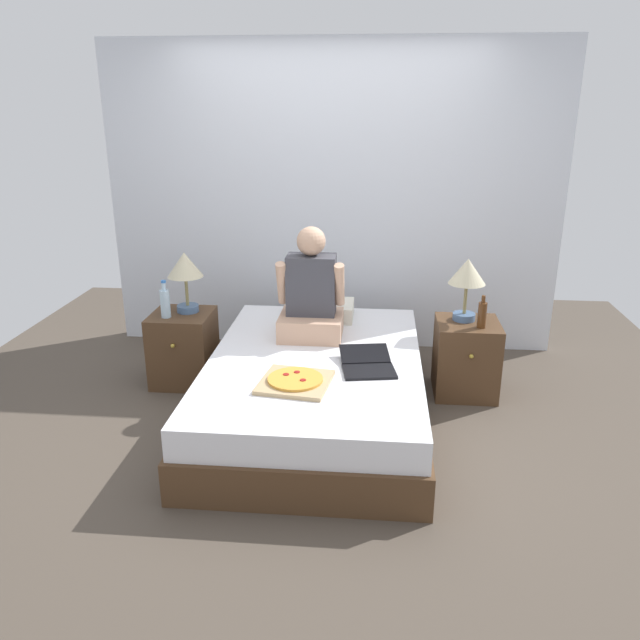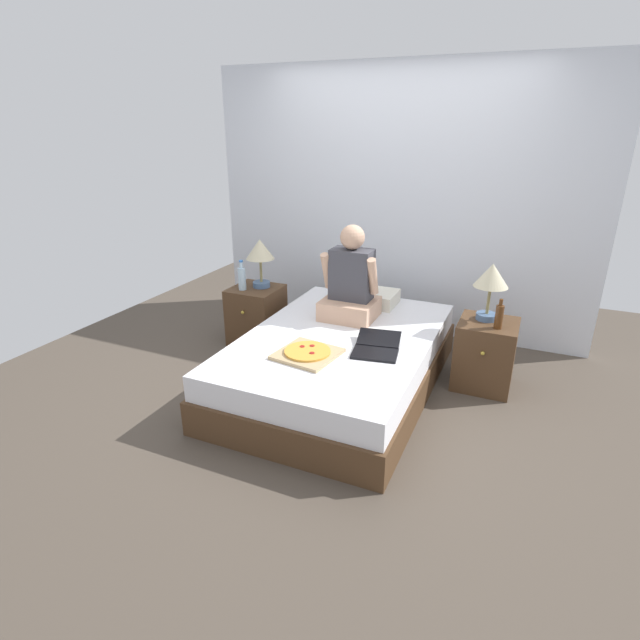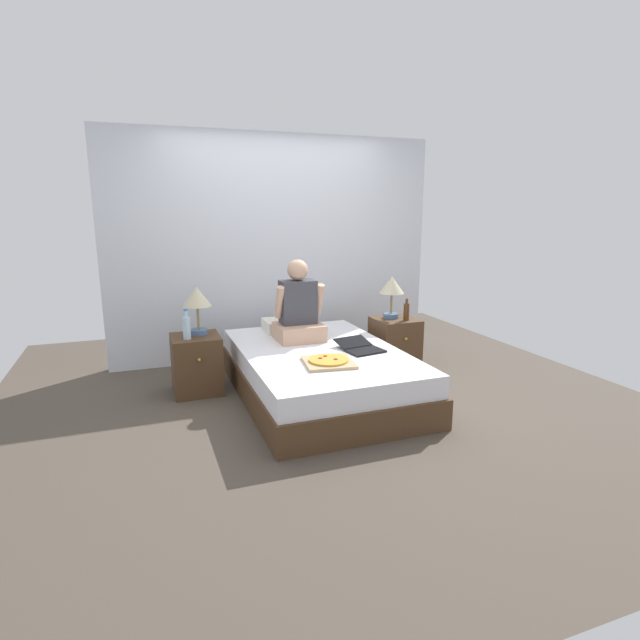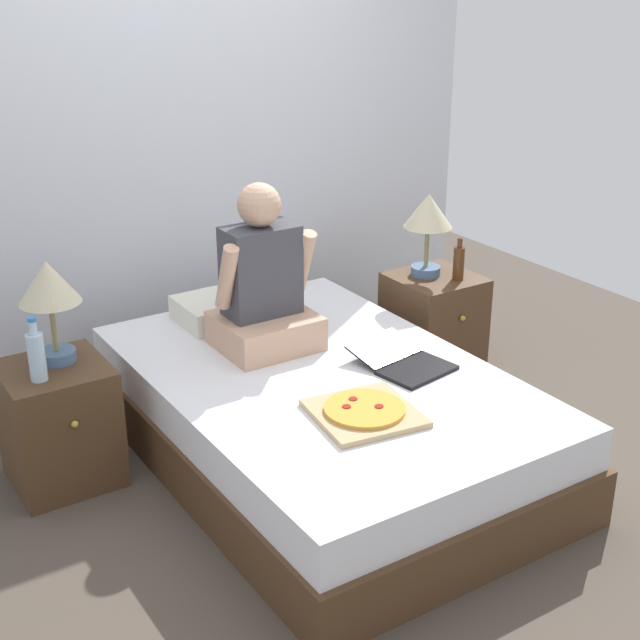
{
  "view_description": "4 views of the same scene",
  "coord_description": "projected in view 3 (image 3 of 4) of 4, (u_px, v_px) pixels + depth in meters",
  "views": [
    {
      "loc": [
        -2.12,
        -3.17,
        2.08
      ],
      "look_at": [
        0.13,
        0.02,
        0.81
      ],
      "focal_mm": 35.0,
      "sensor_mm": 36.0,
      "label": 1
    },
    {
      "loc": [
        -0.03,
        -3.32,
        2.73
      ],
      "look_at": [
        -0.06,
        -0.13,
        0.77
      ],
      "focal_mm": 28.0,
      "sensor_mm": 36.0,
      "label": 2
    },
    {
      "loc": [
        -1.87,
        -3.13,
        2.94
      ],
      "look_at": [
        0.1,
        -0.06,
        0.8
      ],
      "focal_mm": 28.0,
      "sensor_mm": 36.0,
      "label": 3
    },
    {
      "loc": [
        -0.41,
        -2.99,
        2.55
      ],
      "look_at": [
        -0.08,
        -0.15,
        0.75
      ],
      "focal_mm": 40.0,
      "sensor_mm": 36.0,
      "label": 4
    }
  ],
  "objects": [
    {
      "name": "pillow",
      "position": [
        270.0,
        313.0,
        4.88
      ],
      "size": [
        0.52,
        0.34,
        0.12
      ],
      "primitive_type": "cube",
      "color": "white",
      "rests_on": "bed"
    },
    {
      "name": "nightstand_right",
      "position": [
        364.0,
        307.0,
        5.52
      ],
      "size": [
        0.44,
        0.47,
        0.53
      ],
      "color": "#4C331E",
      "rests_on": "ground"
    },
    {
      "name": "ground_plane",
      "position": [
        307.0,
        394.0,
        4.63
      ],
      "size": [
        5.93,
        5.93,
        0.0
      ],
      "primitive_type": "plane",
      "color": "#66605B"
    },
    {
      "name": "laptop",
      "position": [
        350.0,
        348.0,
        4.42
      ],
      "size": [
        0.39,
        0.47,
        0.07
      ],
      "color": "black",
      "rests_on": "bed"
    },
    {
      "name": "beer_bottle_on_bed",
      "position": [
        257.0,
        351.0,
        4.25
      ],
      "size": [
        0.06,
        0.06,
        0.22
      ],
      "color": "#4C2811",
      "rests_on": "bed"
    },
    {
      "name": "lamp_on_right_nightstand",
      "position": [
        361.0,
        257.0,
        5.24
      ],
      "size": [
        0.26,
        0.26,
        0.45
      ],
      "color": "gray",
      "rests_on": "nightstand_right"
    },
    {
      "name": "wall_back",
      "position": [
        236.0,
        224.0,
        4.97
      ],
      "size": [
        3.93,
        0.12,
        2.5
      ],
      "primitive_type": "cube",
      "color": "silver",
      "rests_on": "ground"
    },
    {
      "name": "nightstand_left",
      "position": [
        159.0,
        375.0,
        4.45
      ],
      "size": [
        0.44,
        0.47,
        0.53
      ],
      "color": "#4C331E",
      "rests_on": "ground"
    },
    {
      "name": "person_seated",
      "position": [
        295.0,
        302.0,
        4.6
      ],
      "size": [
        0.47,
        0.4,
        0.78
      ],
      "color": "beige",
      "rests_on": "bed"
    },
    {
      "name": "bed",
      "position": [
        307.0,
        374.0,
        4.51
      ],
      "size": [
        1.54,
        1.96,
        0.47
      ],
      "color": "#4C331E",
      "rests_on": "ground"
    },
    {
      "name": "lamp_on_left_nightstand",
      "position": [
        150.0,
        313.0,
        4.2
      ],
      "size": [
        0.26,
        0.26,
        0.45
      ],
      "color": "gray",
      "rests_on": "nightstand_left"
    },
    {
      "name": "beer_bottle",
      "position": [
        376.0,
        280.0,
        5.29
      ],
      "size": [
        0.06,
        0.06,
        0.23
      ],
      "color": "#512D14",
      "rests_on": "nightstand_right"
    },
    {
      "name": "pizza_box",
      "position": [
        305.0,
        378.0,
        4.05
      ],
      "size": [
        0.4,
        0.4,
        0.05
      ],
      "color": "tan",
      "rests_on": "bed"
    },
    {
      "name": "water_bottle",
      "position": [
        145.0,
        347.0,
        4.15
      ],
      "size": [
        0.07,
        0.07,
        0.28
      ],
      "color": "silver",
      "rests_on": "nightstand_left"
    }
  ]
}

